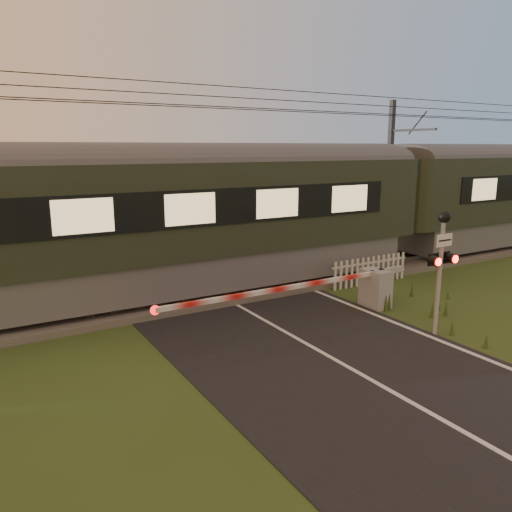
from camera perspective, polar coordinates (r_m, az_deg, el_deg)
ground at (r=10.43m, az=10.84°, el=-12.67°), size 160.00×160.00×0.00m
road at (r=10.29m, az=11.79°, el=-13.04°), size 6.00×140.00×0.03m
track_bed at (r=15.55m, az=-5.15°, el=-3.79°), size 140.00×3.40×0.39m
overhead_wires at (r=15.00m, az=-5.58°, el=17.46°), size 120.00×0.62×0.62m
train at (r=19.43m, az=15.08°, el=5.99°), size 44.69×3.08×4.17m
boom_gate at (r=13.99m, az=12.30°, el=-3.59°), size 7.43×0.82×1.09m
crossing_signal at (r=12.23m, az=20.44°, el=0.57°), size 0.76×0.33×2.97m
picket_fence at (r=16.59m, az=12.93°, el=-1.61°), size 3.13×0.08×0.92m
catenary_mast at (r=22.47m, az=15.11°, el=9.17°), size 0.20×2.45×6.31m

